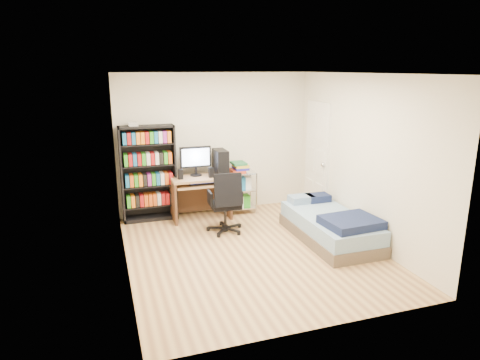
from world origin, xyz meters
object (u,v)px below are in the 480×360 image
object	(u,v)px
bed	(331,226)
media_shelf	(148,172)
office_chair	(226,213)
computer_desk	(205,180)

from	to	relation	value
bed	media_shelf	bearing A→B (deg)	144.14
office_chair	bed	world-z (taller)	office_chair
computer_desk	office_chair	size ratio (longest dim) A/B	1.25
media_shelf	computer_desk	size ratio (longest dim) A/B	1.35
computer_desk	bed	world-z (taller)	computer_desk
bed	office_chair	bearing A→B (deg)	150.12
office_chair	bed	bearing A→B (deg)	-27.59
media_shelf	computer_desk	bearing A→B (deg)	-9.82
computer_desk	office_chair	bearing A→B (deg)	-81.20
media_shelf	computer_desk	world-z (taller)	media_shelf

